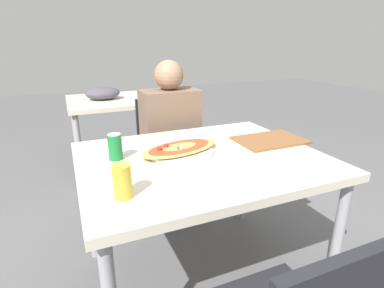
# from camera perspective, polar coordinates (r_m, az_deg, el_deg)

# --- Properties ---
(ground_plane) EXTENTS (14.00, 14.00, 0.00)m
(ground_plane) POSITION_cam_1_polar(r_m,az_deg,el_deg) (1.86, 1.59, -23.69)
(ground_plane) COLOR #59595B
(dining_table) EXTENTS (1.16, 0.93, 0.73)m
(dining_table) POSITION_cam_1_polar(r_m,az_deg,el_deg) (1.49, 1.82, -4.83)
(dining_table) COLOR beige
(dining_table) RESTS_ON ground_plane
(chair_far_seated) EXTENTS (0.40, 0.40, 0.86)m
(chair_far_seated) POSITION_cam_1_polar(r_m,az_deg,el_deg) (2.27, -4.86, -0.77)
(chair_far_seated) COLOR black
(chair_far_seated) RESTS_ON ground_plane
(person_seated) EXTENTS (0.39, 0.27, 1.15)m
(person_seated) POSITION_cam_1_polar(r_m,az_deg,el_deg) (2.11, -4.04, 2.94)
(person_seated) COLOR #2D2D38
(person_seated) RESTS_ON ground_plane
(pizza_main) EXTENTS (0.46, 0.34, 0.05)m
(pizza_main) POSITION_cam_1_polar(r_m,az_deg,el_deg) (1.51, -2.36, -1.00)
(pizza_main) COLOR white
(pizza_main) RESTS_ON dining_table
(soda_can) EXTENTS (0.07, 0.07, 0.12)m
(soda_can) POSITION_cam_1_polar(r_m,az_deg,el_deg) (1.45, -14.43, -0.52)
(soda_can) COLOR #197233
(soda_can) RESTS_ON dining_table
(drink_glass) EXTENTS (0.07, 0.07, 0.13)m
(drink_glass) POSITION_cam_1_polar(r_m,az_deg,el_deg) (1.10, -13.14, -6.95)
(drink_glass) COLOR gold
(drink_glass) RESTS_ON dining_table
(serving_tray) EXTENTS (0.38, 0.26, 0.01)m
(serving_tray) POSITION_cam_1_polar(r_m,az_deg,el_deg) (1.74, 14.58, 0.74)
(serving_tray) COLOR brown
(serving_tray) RESTS_ON dining_table
(background_table) EXTENTS (1.10, 0.80, 0.85)m
(background_table) POSITION_cam_1_polar(r_m,az_deg,el_deg) (3.05, -13.07, 7.51)
(background_table) COLOR beige
(background_table) RESTS_ON ground_plane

